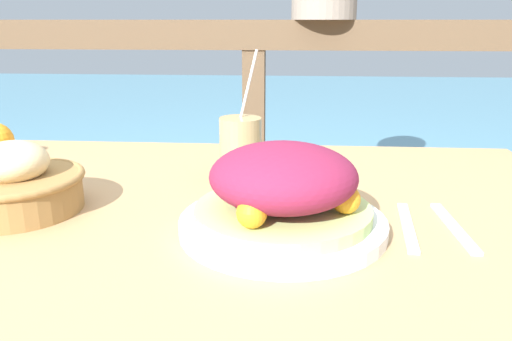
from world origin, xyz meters
TOP-DOWN VIEW (x-y plane):
  - patio_table at (0.00, 0.00)m, footprint 1.27×0.88m
  - railing_fence at (0.00, 0.86)m, footprint 2.80×0.08m
  - sea_backdrop at (0.00, 3.36)m, footprint 12.00×4.00m
  - salad_plate at (0.12, -0.08)m, footprint 0.30×0.30m
  - drink_glass at (0.03, 0.14)m, footprint 0.08×0.08m
  - bread_basket at (-0.31, -0.03)m, footprint 0.21×0.21m
  - fork at (0.30, -0.06)m, footprint 0.04×0.18m
  - knife at (0.37, -0.05)m, footprint 0.02×0.18m

SIDE VIEW (x-z plane):
  - sea_backdrop at x=0.00m, z-range 0.00..0.38m
  - patio_table at x=0.00m, z-range 0.28..1.02m
  - fork at x=0.30m, z-range 0.74..0.74m
  - knife at x=0.37m, z-range 0.74..0.74m
  - railing_fence at x=0.00m, z-range 0.26..1.29m
  - bread_basket at x=-0.31m, z-range 0.73..0.84m
  - salad_plate at x=0.12m, z-range 0.73..0.86m
  - drink_glass at x=0.03m, z-range 0.68..0.92m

